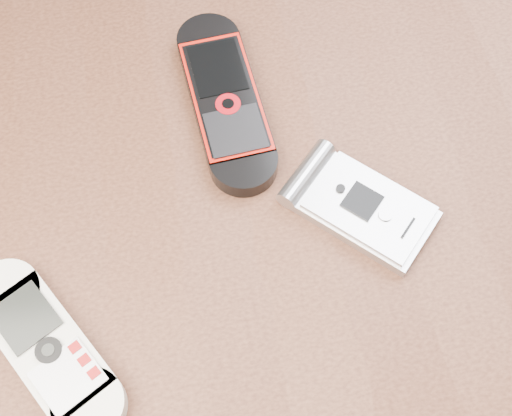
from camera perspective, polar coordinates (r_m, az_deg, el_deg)
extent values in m
plane|color=#472B19|center=(1.24, -0.24, -15.99)|extent=(4.00, 4.00, 0.00)
cube|color=black|center=(0.54, -0.53, -1.41)|extent=(1.20, 0.80, 0.03)
cube|color=white|center=(0.50, -16.37, -10.65)|extent=(0.11, 0.15, 0.02)
cube|color=black|center=(0.56, -2.47, 8.66)|extent=(0.06, 0.17, 0.02)
cube|color=#B4B4B9|center=(0.52, 8.68, 0.02)|extent=(0.12, 0.12, 0.02)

